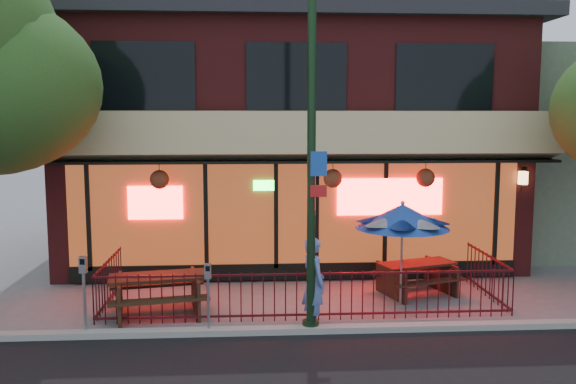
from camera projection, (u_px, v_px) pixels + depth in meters
name	position (u px, v px, depth m)	size (l,w,h in m)	color
ground	(309.00, 324.00, 11.98)	(80.00, 80.00, 0.00)	gray
curb	(311.00, 330.00, 11.48)	(80.00, 0.25, 0.12)	#999993
restaurant_building	(287.00, 114.00, 18.52)	(12.96, 9.49, 8.05)	maroon
neighbor_building	(561.00, 149.00, 19.81)	(6.00, 7.00, 6.00)	gray
patio_fence	(306.00, 286.00, 12.40)	(8.44, 2.62, 1.00)	#3F0D15
street_light	(312.00, 166.00, 11.20)	(0.43, 0.32, 7.00)	black
picnic_table_left	(158.00, 289.00, 12.46)	(2.19, 1.83, 0.84)	#392414
picnic_table_right	(417.00, 273.00, 13.93)	(2.06, 1.80, 0.74)	#3A1E14
patio_umbrella	(402.00, 216.00, 12.94)	(2.00, 2.00, 2.28)	gray
pedestrian	(314.00, 283.00, 11.64)	(0.65, 0.43, 1.78)	#5C76B9
parking_meter_near	(208.00, 287.00, 11.28)	(0.13, 0.11, 1.35)	gray
parking_meter_far	(84.00, 282.00, 11.20)	(0.14, 0.12, 1.51)	gray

